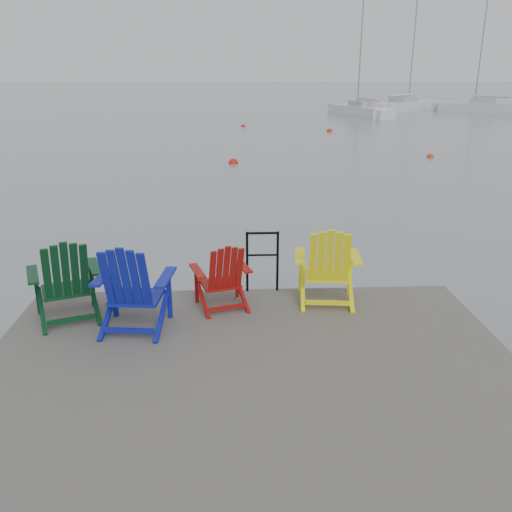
{
  "coord_description": "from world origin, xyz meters",
  "views": [
    {
      "loc": [
        -0.19,
        -4.93,
        3.56
      ],
      "look_at": [
        0.18,
        3.0,
        0.85
      ],
      "focal_mm": 38.0,
      "sensor_mm": 36.0,
      "label": 1
    }
  ],
  "objects_px": {
    "sailboat_near": "(360,111)",
    "buoy_d": "(243,127)",
    "buoy_b": "(233,163)",
    "chair_red": "(223,275)",
    "handrail": "(262,256)",
    "buoy_a": "(430,157)",
    "sailboat_far": "(478,108)",
    "chair_yellow": "(328,265)",
    "sailboat_mid": "(405,106)",
    "chair_green": "(66,279)",
    "chair_blue": "(132,287)",
    "buoy_c": "(330,132)"
  },
  "relations": [
    {
      "from": "sailboat_near",
      "to": "buoy_c",
      "type": "relative_size",
      "value": 28.6
    },
    {
      "from": "sailboat_near",
      "to": "sailboat_far",
      "type": "bearing_deg",
      "value": 1.07
    },
    {
      "from": "sailboat_far",
      "to": "buoy_d",
      "type": "distance_m",
      "value": 25.45
    },
    {
      "from": "handrail",
      "to": "chair_yellow",
      "type": "xyz_separation_m",
      "value": [
        0.87,
        -0.5,
        0.02
      ]
    },
    {
      "from": "chair_green",
      "to": "chair_yellow",
      "type": "relative_size",
      "value": 1.0
    },
    {
      "from": "chair_green",
      "to": "buoy_d",
      "type": "bearing_deg",
      "value": 63.51
    },
    {
      "from": "chair_blue",
      "to": "sailboat_mid",
      "type": "xyz_separation_m",
      "value": [
        18.19,
        47.21,
        -0.72
      ]
    },
    {
      "from": "chair_yellow",
      "to": "buoy_d",
      "type": "height_order",
      "value": "chair_yellow"
    },
    {
      "from": "chair_yellow",
      "to": "handrail",
      "type": "bearing_deg",
      "value": 156.33
    },
    {
      "from": "chair_yellow",
      "to": "sailboat_mid",
      "type": "bearing_deg",
      "value": 77.56
    },
    {
      "from": "buoy_a",
      "to": "chair_yellow",
      "type": "bearing_deg",
      "value": -114.21
    },
    {
      "from": "sailboat_mid",
      "to": "chair_red",
      "type": "bearing_deg",
      "value": -62.47
    },
    {
      "from": "buoy_d",
      "to": "handrail",
      "type": "bearing_deg",
      "value": -90.87
    },
    {
      "from": "handrail",
      "to": "sailboat_far",
      "type": "height_order",
      "value": "sailboat_far"
    },
    {
      "from": "sailboat_near",
      "to": "buoy_a",
      "type": "height_order",
      "value": "sailboat_near"
    },
    {
      "from": "buoy_a",
      "to": "sailboat_far",
      "type": "bearing_deg",
      "value": 62.44
    },
    {
      "from": "chair_red",
      "to": "sailboat_mid",
      "type": "height_order",
      "value": "sailboat_mid"
    },
    {
      "from": "chair_yellow",
      "to": "buoy_b",
      "type": "distance_m",
      "value": 15.31
    },
    {
      "from": "sailboat_far",
      "to": "sailboat_near",
      "type": "bearing_deg",
      "value": 138.15
    },
    {
      "from": "chair_blue",
      "to": "sailboat_far",
      "type": "distance_m",
      "value": 50.41
    },
    {
      "from": "chair_green",
      "to": "sailboat_far",
      "type": "bearing_deg",
      "value": 39.44
    },
    {
      "from": "sailboat_near",
      "to": "sailboat_mid",
      "type": "height_order",
      "value": "sailboat_mid"
    },
    {
      "from": "chair_red",
      "to": "sailboat_near",
      "type": "xyz_separation_m",
      "value": [
        11.05,
        39.79,
        -0.62
      ]
    },
    {
      "from": "handrail",
      "to": "buoy_a",
      "type": "bearing_deg",
      "value": 62.63
    },
    {
      "from": "chair_green",
      "to": "buoy_a",
      "type": "distance_m",
      "value": 20.07
    },
    {
      "from": "chair_green",
      "to": "buoy_d",
      "type": "xyz_separation_m",
      "value": [
        3.01,
        31.1,
        -1.06
      ]
    },
    {
      "from": "chair_green",
      "to": "sailboat_far",
      "type": "xyz_separation_m",
      "value": [
        24.97,
        43.96,
        -0.71
      ]
    },
    {
      "from": "handrail",
      "to": "chair_blue",
      "type": "bearing_deg",
      "value": -144.12
    },
    {
      "from": "chair_blue",
      "to": "buoy_a",
      "type": "distance_m",
      "value": 19.89
    },
    {
      "from": "sailboat_far",
      "to": "buoy_b",
      "type": "relative_size",
      "value": 23.89
    },
    {
      "from": "handrail",
      "to": "buoy_c",
      "type": "distance_m",
      "value": 27.38
    },
    {
      "from": "chair_green",
      "to": "handrail",
      "type": "bearing_deg",
      "value": -2.02
    },
    {
      "from": "chair_red",
      "to": "sailboat_mid",
      "type": "distance_m",
      "value": 49.64
    },
    {
      "from": "chair_blue",
      "to": "buoy_b",
      "type": "relative_size",
      "value": 2.84
    },
    {
      "from": "sailboat_mid",
      "to": "buoy_a",
      "type": "bearing_deg",
      "value": -57.69
    },
    {
      "from": "chair_red",
      "to": "sailboat_mid",
      "type": "xyz_separation_m",
      "value": [
        17.1,
        46.6,
        -0.62
      ]
    },
    {
      "from": "chair_green",
      "to": "buoy_c",
      "type": "xyz_separation_m",
      "value": [
        8.3,
        27.62,
        -1.06
      ]
    },
    {
      "from": "handrail",
      "to": "chair_yellow",
      "type": "bearing_deg",
      "value": -29.86
    },
    {
      "from": "sailboat_near",
      "to": "sailboat_mid",
      "type": "xyz_separation_m",
      "value": [
        6.05,
        6.81,
        -0.0
      ]
    },
    {
      "from": "chair_green",
      "to": "sailboat_mid",
      "type": "relative_size",
      "value": 0.09
    },
    {
      "from": "sailboat_mid",
      "to": "buoy_b",
      "type": "height_order",
      "value": "sailboat_mid"
    },
    {
      "from": "handrail",
      "to": "sailboat_near",
      "type": "xyz_separation_m",
      "value": [
        10.49,
        39.19,
        -0.69
      ]
    },
    {
      "from": "sailboat_mid",
      "to": "buoy_c",
      "type": "xyz_separation_m",
      "value": [
        -10.78,
        -19.26,
        -0.35
      ]
    },
    {
      "from": "handrail",
      "to": "buoy_c",
      "type": "bearing_deg",
      "value": 77.86
    },
    {
      "from": "chair_yellow",
      "to": "buoy_c",
      "type": "height_order",
      "value": "chair_yellow"
    },
    {
      "from": "chair_red",
      "to": "chair_yellow",
      "type": "xyz_separation_m",
      "value": [
        1.43,
        0.1,
        0.09
      ]
    },
    {
      "from": "chair_yellow",
      "to": "buoy_b",
      "type": "bearing_deg",
      "value": 100.65
    },
    {
      "from": "buoy_b",
      "to": "chair_red",
      "type": "bearing_deg",
      "value": -90.91
    },
    {
      "from": "sailboat_near",
      "to": "buoy_d",
      "type": "relative_size",
      "value": 32.89
    },
    {
      "from": "sailboat_mid",
      "to": "buoy_b",
      "type": "bearing_deg",
      "value": -70.64
    }
  ]
}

